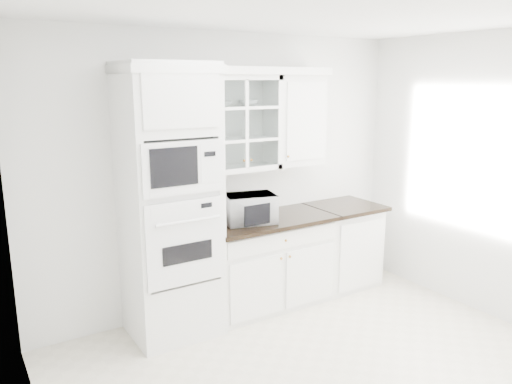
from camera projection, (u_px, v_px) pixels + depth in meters
ground at (340, 382)px, 3.79m from camera, size 4.00×3.50×0.01m
room_shell at (311, 144)px, 3.76m from camera, size 4.00×3.50×2.70m
oven_column at (170, 204)px, 4.32m from camera, size 0.76×0.68×2.40m
base_cabinet_run at (267, 261)px, 5.04m from camera, size 1.32×0.67×0.92m
extra_base_cabinet at (342, 244)px, 5.55m from camera, size 0.72×0.67×0.92m
upper_cabinet_glass at (238, 123)px, 4.72m from camera, size 0.80×0.33×0.90m
upper_cabinet_solid at (295, 120)px, 5.07m from camera, size 0.55×0.33×0.90m
crown_molding at (229, 70)px, 4.54m from camera, size 2.14×0.38×0.07m
countertop_microwave at (249, 208)px, 4.75m from camera, size 0.55×0.49×0.27m
bowl_a at (219, 104)px, 4.56m from camera, size 0.22×0.22×0.05m
bowl_b at (249, 103)px, 4.76m from camera, size 0.20×0.20×0.06m
cup_a at (220, 134)px, 4.64m from camera, size 0.13×0.13×0.09m
cup_b at (245, 133)px, 4.80m from camera, size 0.12×0.12×0.09m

